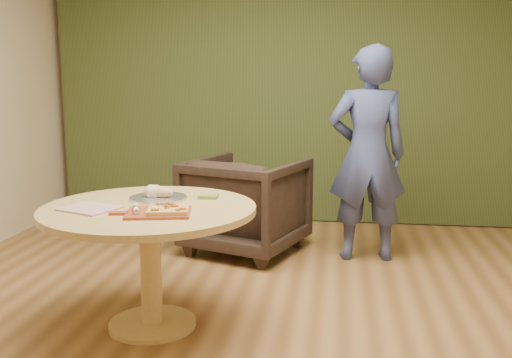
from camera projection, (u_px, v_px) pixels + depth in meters
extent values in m
cube|color=#9B6E3E|center=(237.00, 342.00, 3.29)|extent=(5.00, 6.00, 0.02)
cube|color=beige|center=(286.00, 86.00, 5.97)|extent=(5.00, 0.02, 2.80)
cube|color=#303E1C|center=(285.00, 87.00, 5.86)|extent=(4.80, 0.14, 2.78)
cylinder|color=#D7B56E|center=(153.00, 324.00, 3.47)|extent=(0.53, 0.53, 0.03)
cylinder|color=#D7B56E|center=(151.00, 270.00, 3.41)|extent=(0.13, 0.13, 0.68)
cylinder|color=#D7B56E|center=(149.00, 210.00, 3.35)|extent=(1.26, 1.26, 0.04)
cube|color=#994327|center=(159.00, 213.00, 3.15)|extent=(0.40, 0.35, 0.01)
cube|color=#994327|center=(118.00, 213.00, 3.14)|extent=(0.11, 0.07, 0.01)
cube|color=#E1B457|center=(168.00, 209.00, 3.15)|extent=(0.26, 0.26, 0.02)
cylinder|color=maroon|center=(182.00, 209.00, 3.10)|extent=(0.05, 0.05, 0.00)
cylinder|color=maroon|center=(174.00, 206.00, 3.18)|extent=(0.05, 0.05, 0.00)
cylinder|color=maroon|center=(169.00, 204.00, 3.23)|extent=(0.05, 0.05, 0.00)
cylinder|color=maroon|center=(155.00, 210.00, 3.08)|extent=(0.04, 0.04, 0.00)
cube|color=tan|center=(178.00, 210.00, 3.07)|extent=(0.02, 0.02, 0.01)
cube|color=tan|center=(164.00, 204.00, 3.20)|extent=(0.02, 0.02, 0.01)
cube|color=tan|center=(160.00, 204.00, 3.21)|extent=(0.02, 0.02, 0.01)
cube|color=tan|center=(165.00, 204.00, 3.21)|extent=(0.02, 0.02, 0.01)
cube|color=tan|center=(157.00, 204.00, 3.22)|extent=(0.02, 0.02, 0.01)
cube|color=tan|center=(166.00, 207.00, 3.12)|extent=(0.02, 0.02, 0.01)
cube|color=tan|center=(153.00, 210.00, 3.07)|extent=(0.02, 0.02, 0.01)
cube|color=tan|center=(168.00, 207.00, 3.13)|extent=(0.03, 0.03, 0.01)
cube|color=tan|center=(166.00, 207.00, 3.12)|extent=(0.02, 0.02, 0.01)
cube|color=tan|center=(166.00, 203.00, 3.22)|extent=(0.03, 0.03, 0.01)
cube|color=#316916|center=(158.00, 209.00, 3.11)|extent=(0.01, 0.01, 0.00)
cube|color=#316916|center=(159.00, 205.00, 3.21)|extent=(0.01, 0.01, 0.00)
cube|color=#316916|center=(173.00, 204.00, 3.22)|extent=(0.01, 0.01, 0.00)
cube|color=#316916|center=(176.00, 209.00, 3.09)|extent=(0.01, 0.01, 0.00)
cube|color=#316916|center=(154.00, 205.00, 3.21)|extent=(0.01, 0.01, 0.00)
cube|color=#924B72|center=(169.00, 205.00, 3.21)|extent=(0.01, 0.03, 0.00)
cube|color=#924B72|center=(161.00, 208.00, 3.12)|extent=(0.02, 0.03, 0.00)
cube|color=#924B72|center=(162.00, 204.00, 3.22)|extent=(0.03, 0.02, 0.00)
cube|color=#924B72|center=(175.00, 204.00, 3.23)|extent=(0.01, 0.03, 0.00)
cylinder|color=beige|center=(136.00, 208.00, 3.16)|extent=(0.09, 0.17, 0.03)
cylinder|color=#194C26|center=(136.00, 208.00, 3.16)|extent=(0.04, 0.04, 0.03)
cube|color=silver|center=(136.00, 205.00, 3.25)|extent=(0.03, 0.04, 0.00)
cube|color=silver|center=(90.00, 209.00, 3.26)|extent=(0.37, 0.34, 0.01)
cylinder|color=silver|center=(158.00, 198.00, 3.54)|extent=(0.35, 0.35, 0.01)
cylinder|color=silver|center=(158.00, 198.00, 3.54)|extent=(0.36, 0.36, 0.02)
ellipsoid|color=#DBB185|center=(158.00, 192.00, 3.53)|extent=(0.19, 0.08, 0.07)
cylinder|color=beige|center=(154.00, 192.00, 3.54)|extent=(0.06, 0.09, 0.09)
cube|color=#55642D|center=(208.00, 196.00, 3.57)|extent=(0.13, 0.11, 0.02)
imported|color=black|center=(246.00, 200.00, 4.90)|extent=(1.11, 1.08, 0.91)
imported|color=#3A467E|center=(368.00, 155.00, 4.63)|extent=(0.69, 0.50, 1.75)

